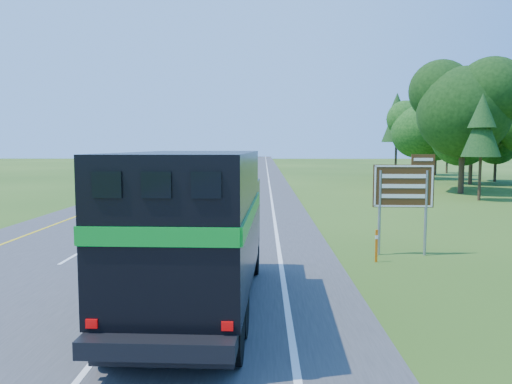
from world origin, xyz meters
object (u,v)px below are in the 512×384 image
at_px(far_car, 229,158).
at_px(exit_sign, 404,190).
at_px(horse_truck, 197,226).
at_px(white_suv, 194,171).

distance_m(far_car, exit_sign, 109.51).
xyz_separation_m(horse_truck, white_suv, (-6.64, 46.81, -1.09)).
bearing_deg(horse_truck, white_suv, 100.00).
height_order(far_car, exit_sign, exit_sign).
bearing_deg(white_suv, far_car, 92.65).
bearing_deg(exit_sign, horse_truck, -133.96).
bearing_deg(white_suv, exit_sign, -69.80).
bearing_deg(horse_truck, far_car, 95.55).
distance_m(horse_truck, far_car, 115.13).
relative_size(horse_truck, far_car, 1.93).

